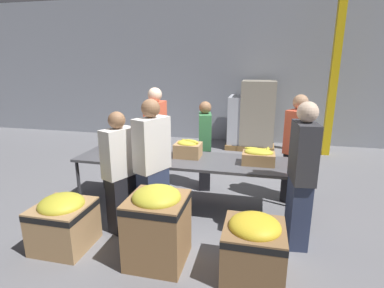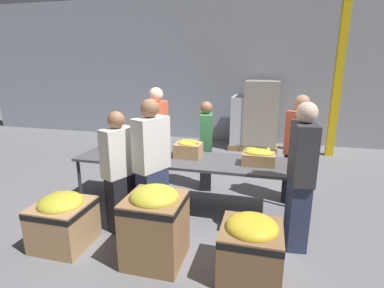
{
  "view_description": "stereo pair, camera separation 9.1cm",
  "coord_description": "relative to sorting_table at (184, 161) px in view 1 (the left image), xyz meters",
  "views": [
    {
      "loc": [
        1.09,
        -4.16,
        2.18
      ],
      "look_at": [
        0.15,
        -0.09,
        1.05
      ],
      "focal_mm": 28.0,
      "sensor_mm": 36.0,
      "label": 1
    },
    {
      "loc": [
        1.18,
        -4.14,
        2.18
      ],
      "look_at": [
        0.15,
        -0.09,
        1.05
      ],
      "focal_mm": 28.0,
      "sensor_mm": 36.0,
      "label": 2
    }
  ],
  "objects": [
    {
      "name": "ground_plane",
      "position": [
        0.0,
        0.0,
        -0.75
      ],
      "size": [
        30.0,
        30.0,
        0.0
      ],
      "primitive_type": "plane",
      "color": "slate"
    },
    {
      "name": "pallet_stack_2",
      "position": [
        1.01,
        3.73,
        0.12
      ],
      "size": [
        0.92,
        0.92,
        1.76
      ],
      "color": "olive",
      "rests_on": "ground_plane"
    },
    {
      "name": "banana_box_2",
      "position": [
        1.1,
        0.0,
        0.16
      ],
      "size": [
        0.45,
        0.31,
        0.23
      ],
      "color": "#A37A4C",
      "rests_on": "sorting_table"
    },
    {
      "name": "support_pillar",
      "position": [
        2.69,
        3.51,
        1.25
      ],
      "size": [
        0.17,
        0.17,
        4.0
      ],
      "color": "yellow",
      "rests_on": "ground_plane"
    },
    {
      "name": "sorting_table",
      "position": [
        0.0,
        0.0,
        0.0
      ],
      "size": [
        3.28,
        0.87,
        0.79
      ],
      "color": "#4C4C51",
      "rests_on": "ground_plane"
    },
    {
      "name": "volunteer_3",
      "position": [
        -0.24,
        -0.68,
        0.13
      ],
      "size": [
        0.41,
        0.53,
        1.76
      ],
      "rotation": [
        0.0,
        0.0,
        1.14
      ],
      "color": "#2D3856",
      "rests_on": "ground_plane"
    },
    {
      "name": "pallet_stack_0",
      "position": [
        0.9,
        3.79,
        -0.09
      ],
      "size": [
        0.99,
        0.99,
        1.34
      ],
      "color": "olive",
      "rests_on": "ground_plane"
    },
    {
      "name": "wall_back",
      "position": [
        0.0,
        4.43,
        1.25
      ],
      "size": [
        16.0,
        0.08,
        4.0
      ],
      "color": "#9399A3",
      "rests_on": "ground_plane"
    },
    {
      "name": "banana_box_1",
      "position": [
        0.04,
        0.1,
        0.18
      ],
      "size": [
        0.39,
        0.32,
        0.29
      ],
      "color": "tan",
      "rests_on": "sorting_table"
    },
    {
      "name": "volunteer_1",
      "position": [
        1.6,
        -0.64,
        0.13
      ],
      "size": [
        0.28,
        0.5,
        1.78
      ],
      "rotation": [
        0.0,
        0.0,
        1.67
      ],
      "color": "#2D3856",
      "rests_on": "ground_plane"
    },
    {
      "name": "volunteer_2",
      "position": [
        0.16,
        0.82,
        0.03
      ],
      "size": [
        0.29,
        0.45,
        1.56
      ],
      "rotation": [
        0.0,
        0.0,
        -1.37
      ],
      "color": "black",
      "rests_on": "ground_plane"
    },
    {
      "name": "donation_bin_2",
      "position": [
        1.1,
        -1.35,
        -0.39
      ],
      "size": [
        0.63,
        0.63,
        0.68
      ],
      "color": "olive",
      "rests_on": "ground_plane"
    },
    {
      "name": "volunteer_5",
      "position": [
        -0.66,
        0.62,
        0.14
      ],
      "size": [
        0.26,
        0.49,
        1.79
      ],
      "rotation": [
        0.0,
        0.0,
        -1.62
      ],
      "color": "#2D3856",
      "rests_on": "ground_plane"
    },
    {
      "name": "donation_bin_1",
      "position": [
        0.05,
        -1.35,
        -0.28
      ],
      "size": [
        0.63,
        0.63,
        0.89
      ],
      "color": "olive",
      "rests_on": "ground_plane"
    },
    {
      "name": "donation_bin_0",
      "position": [
        -1.15,
        -1.35,
        -0.39
      ],
      "size": [
        0.63,
        0.63,
        0.67
      ],
      "color": "tan",
      "rests_on": "ground_plane"
    },
    {
      "name": "banana_box_0",
      "position": [
        -1.11,
        0.11,
        0.17
      ],
      "size": [
        0.41,
        0.27,
        0.26
      ],
      "color": "#A37A4C",
      "rests_on": "sorting_table"
    },
    {
      "name": "volunteer_0",
      "position": [
        -0.64,
        -0.82,
        0.05
      ],
      "size": [
        0.38,
        0.48,
        1.61
      ],
      "rotation": [
        0.0,
        0.0,
        1.14
      ],
      "color": "black",
      "rests_on": "ground_plane"
    },
    {
      "name": "volunteer_4",
      "position": [
        1.67,
        0.65,
        0.11
      ],
      "size": [
        0.45,
        0.51,
        1.73
      ],
      "rotation": [
        0.0,
        0.0,
        -2.15
      ],
      "color": "black",
      "rests_on": "ground_plane"
    },
    {
      "name": "pallet_stack_1",
      "position": [
        0.73,
        3.78,
        -0.08
      ],
      "size": [
        1.0,
        1.0,
        1.36
      ],
      "color": "olive",
      "rests_on": "ground_plane"
    }
  ]
}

